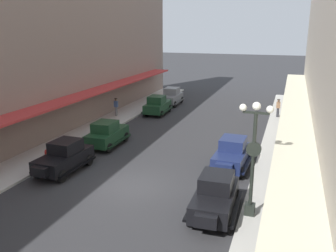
# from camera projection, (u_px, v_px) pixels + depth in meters

# --- Properties ---
(ground_plane) EXTENTS (200.00, 200.00, 0.00)m
(ground_plane) POSITION_uv_depth(u_px,v_px,m) (132.00, 186.00, 19.50)
(ground_plane) COLOR #2D2D30
(sidewalk_left) EXTENTS (3.00, 60.00, 0.15)m
(sidewalk_left) POSITION_uv_depth(u_px,v_px,m) (19.00, 168.00, 21.83)
(sidewalk_left) COLOR #B7B5AD
(sidewalk_left) RESTS_ON ground
(sidewalk_right) EXTENTS (3.00, 60.00, 0.15)m
(sidewalk_right) POSITION_uv_depth(u_px,v_px,m) (276.00, 206.00, 17.13)
(sidewalk_right) COLOR #B7B5AD
(sidewalk_right) RESTS_ON ground
(parked_car_0) EXTENTS (2.24, 4.30, 1.84)m
(parked_car_0) POSITION_uv_depth(u_px,v_px,m) (64.00, 156.00, 21.26)
(parked_car_0) COLOR black
(parked_car_0) RESTS_ON ground
(parked_car_1) EXTENTS (2.25, 4.30, 1.84)m
(parked_car_1) POSITION_uv_depth(u_px,v_px,m) (215.00, 195.00, 16.38)
(parked_car_1) COLOR black
(parked_car_1) RESTS_ON ground
(parked_car_2) EXTENTS (2.21, 4.28, 1.84)m
(parked_car_2) POSITION_uv_depth(u_px,v_px,m) (107.00, 133.00, 25.84)
(parked_car_2) COLOR #193D23
(parked_car_2) RESTS_ON ground
(parked_car_3) EXTENTS (2.21, 4.28, 1.84)m
(parked_car_3) POSITION_uv_depth(u_px,v_px,m) (171.00, 96.00, 39.67)
(parked_car_3) COLOR slate
(parked_car_3) RESTS_ON ground
(parked_car_4) EXTENTS (2.26, 4.30, 1.84)m
(parked_car_4) POSITION_uv_depth(u_px,v_px,m) (232.00, 153.00, 21.76)
(parked_car_4) COLOR #19234C
(parked_car_4) RESTS_ON ground
(parked_car_5) EXTENTS (2.27, 4.31, 1.84)m
(parked_car_5) POSITION_uv_depth(u_px,v_px,m) (157.00, 105.00, 35.34)
(parked_car_5) COLOR #193D23
(parked_car_5) RESTS_ON ground
(lamp_post_with_clock) EXTENTS (1.42, 0.44, 5.16)m
(lamp_post_with_clock) POSITION_uv_depth(u_px,v_px,m) (253.00, 155.00, 15.51)
(lamp_post_with_clock) COLOR black
(lamp_post_with_clock) RESTS_ON sidewalk_right
(fire_hydrant) EXTENTS (0.24, 0.24, 0.82)m
(fire_hydrant) POSITION_uv_depth(u_px,v_px,m) (47.00, 156.00, 22.46)
(fire_hydrant) COLOR #B21E19
(fire_hydrant) RESTS_ON sidewalk_left
(pedestrian_0) EXTENTS (0.36, 0.24, 1.64)m
(pedestrian_0) POSITION_uv_depth(u_px,v_px,m) (300.00, 144.00, 23.25)
(pedestrian_0) COLOR #2D2D33
(pedestrian_0) RESTS_ON sidewalk_right
(pedestrian_1) EXTENTS (0.36, 0.28, 1.67)m
(pedestrian_1) POSITION_uv_depth(u_px,v_px,m) (278.00, 108.00, 33.60)
(pedestrian_1) COLOR #2D2D33
(pedestrian_1) RESTS_ON sidewalk_right
(pedestrian_2) EXTENTS (0.36, 0.28, 1.67)m
(pedestrian_2) POSITION_uv_depth(u_px,v_px,m) (116.00, 107.00, 34.07)
(pedestrian_2) COLOR slate
(pedestrian_2) RESTS_ON sidewalk_left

